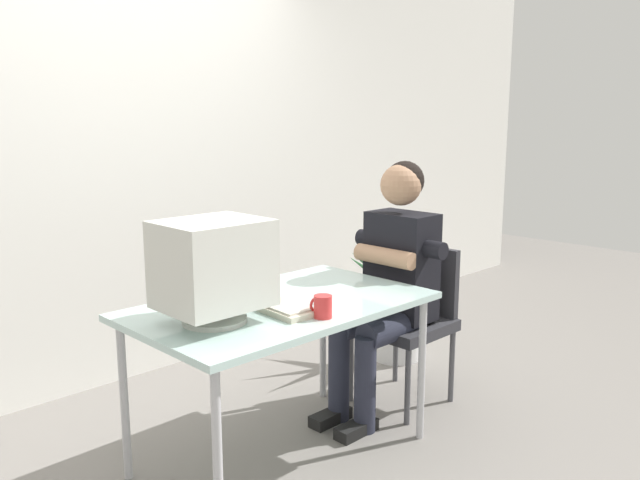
# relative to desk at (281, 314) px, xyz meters

# --- Properties ---
(ground_plane) EXTENTS (12.00, 12.00, 0.00)m
(ground_plane) POSITION_rel_desk_xyz_m (0.00, 0.00, -0.69)
(ground_plane) COLOR gray
(wall_back) EXTENTS (8.00, 0.10, 3.00)m
(wall_back) POSITION_rel_desk_xyz_m (0.30, 1.40, 0.81)
(wall_back) COLOR silver
(wall_back) RESTS_ON ground_plane
(desk) EXTENTS (1.32, 0.80, 0.74)m
(desk) POSITION_rel_desk_xyz_m (0.00, 0.00, 0.00)
(desk) COLOR #B7B7BC
(desk) RESTS_ON ground_plane
(crt_monitor) EXTENTS (0.42, 0.34, 0.41)m
(crt_monitor) POSITION_rel_desk_xyz_m (-0.37, -0.03, 0.29)
(crt_monitor) COLOR silver
(crt_monitor) RESTS_ON desk
(keyboard) EXTENTS (0.19, 0.49, 0.03)m
(keyboard) POSITION_rel_desk_xyz_m (-0.08, -0.03, 0.07)
(keyboard) COLOR beige
(keyboard) RESTS_ON desk
(office_chair) EXTENTS (0.45, 0.45, 0.85)m
(office_chair) POSITION_rel_desk_xyz_m (0.93, -0.01, -0.20)
(office_chair) COLOR #4C4C51
(office_chair) RESTS_ON ground_plane
(person_seated) EXTENTS (0.68, 0.55, 1.33)m
(person_seated) POSITION_rel_desk_xyz_m (0.75, -0.01, 0.05)
(person_seated) COLOR black
(person_seated) RESTS_ON ground_plane
(potted_plant) EXTENTS (0.66, 0.75, 0.81)m
(potted_plant) POSITION_rel_desk_xyz_m (1.36, 0.42, -0.36)
(potted_plant) COLOR silver
(potted_plant) RESTS_ON ground_plane
(desk_mug) EXTENTS (0.08, 0.09, 0.09)m
(desk_mug) POSITION_rel_desk_xyz_m (-0.02, -0.28, 0.10)
(desk_mug) COLOR red
(desk_mug) RESTS_ON desk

